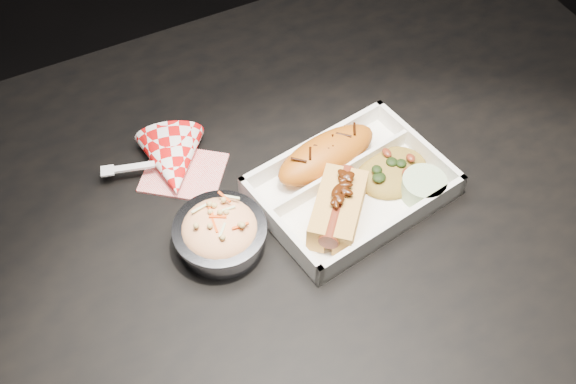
% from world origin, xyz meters
% --- Properties ---
extents(dining_table, '(1.20, 0.80, 0.75)m').
position_xyz_m(dining_table, '(0.00, 0.00, 0.66)').
color(dining_table, black).
rests_on(dining_table, ground).
extents(food_tray, '(0.28, 0.22, 0.04)m').
position_xyz_m(food_tray, '(0.06, -0.04, 0.76)').
color(food_tray, white).
rests_on(food_tray, dining_table).
extents(fried_pastry, '(0.17, 0.09, 0.05)m').
position_xyz_m(fried_pastry, '(0.05, 0.01, 0.78)').
color(fried_pastry, '#C26013').
rests_on(fried_pastry, food_tray).
extents(hotdog, '(0.12, 0.12, 0.06)m').
position_xyz_m(hotdog, '(0.02, -0.08, 0.78)').
color(hotdog, gold).
rests_on(hotdog, food_tray).
extents(fried_rice_mound, '(0.12, 0.10, 0.03)m').
position_xyz_m(fried_rice_mound, '(0.13, -0.04, 0.77)').
color(fried_rice_mound, olive).
rests_on(fried_rice_mound, food_tray).
extents(cupcake_liner, '(0.06, 0.06, 0.03)m').
position_xyz_m(cupcake_liner, '(0.15, -0.09, 0.77)').
color(cupcake_liner, '#A7C594').
rests_on(cupcake_liner, food_tray).
extents(foil_coleslaw_cup, '(0.12, 0.12, 0.07)m').
position_xyz_m(foil_coleslaw_cup, '(-0.13, -0.04, 0.78)').
color(foil_coleslaw_cup, silver).
rests_on(foil_coleslaw_cup, dining_table).
extents(napkin_fork, '(0.18, 0.15, 0.10)m').
position_xyz_m(napkin_fork, '(-0.14, 0.10, 0.77)').
color(napkin_fork, red).
rests_on(napkin_fork, dining_table).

